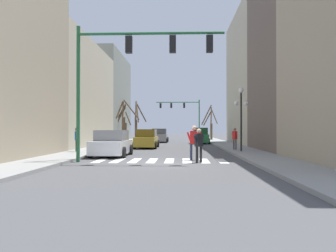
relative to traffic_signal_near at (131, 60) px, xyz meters
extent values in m
plane|color=#4C4C4F|center=(1.43, -0.47, -5.05)|extent=(240.00, 240.00, 0.00)
cube|color=gray|center=(-4.09, -0.47, -4.97)|extent=(2.39, 90.00, 0.15)
cube|color=gray|center=(6.94, -0.47, -4.97)|extent=(2.39, 90.00, 0.15)
cube|color=#BCB299|center=(-8.28, 13.60, -0.31)|extent=(6.00, 14.87, 9.46)
cube|color=gray|center=(-8.28, 27.45, 0.70)|extent=(6.00, 12.82, 11.50)
cube|color=#66564C|center=(11.14, 7.85, 1.63)|extent=(6.00, 8.57, 13.36)
cube|color=#BCB299|center=(11.14, 18.56, 1.82)|extent=(6.00, 12.83, 13.73)
cube|color=white|center=(-1.72, 0.88, -5.04)|extent=(0.45, 2.60, 0.01)
cube|color=white|center=(-0.82, 0.88, -5.04)|extent=(0.45, 2.60, 0.01)
cube|color=white|center=(0.08, 0.88, -5.04)|extent=(0.45, 2.60, 0.01)
cube|color=white|center=(0.98, 0.88, -5.04)|extent=(0.45, 2.60, 0.01)
cube|color=white|center=(1.88, 0.88, -5.04)|extent=(0.45, 2.60, 0.01)
cube|color=white|center=(2.78, 0.88, -5.04)|extent=(0.45, 2.60, 0.01)
cube|color=white|center=(3.68, 0.88, -5.04)|extent=(0.45, 2.60, 0.01)
cube|color=white|center=(4.58, 0.88, -5.04)|extent=(0.45, 2.60, 0.01)
cylinder|color=#236038|center=(-2.64, 0.00, -1.66)|extent=(0.18, 0.18, 6.77)
cylinder|color=#236038|center=(0.98, 0.00, 1.33)|extent=(7.25, 0.14, 0.14)
cube|color=black|center=(-0.10, 0.00, 0.78)|extent=(0.32, 0.28, 0.84)
cube|color=black|center=(2.07, 0.00, 0.78)|extent=(0.32, 0.28, 0.84)
cube|color=black|center=(3.88, 0.00, 0.78)|extent=(0.32, 0.28, 0.84)
cylinder|color=#236038|center=(5.50, 38.68, -1.77)|extent=(0.18, 0.18, 6.56)
cylinder|color=#236038|center=(1.90, 38.68, 1.12)|extent=(7.20, 0.14, 0.14)
cube|color=black|center=(2.98, 38.68, 0.57)|extent=(0.32, 0.28, 0.84)
cube|color=black|center=(0.82, 38.68, 0.57)|extent=(0.32, 0.28, 0.84)
cube|color=black|center=(-0.98, 38.68, 0.57)|extent=(0.32, 0.28, 0.84)
cylinder|color=black|center=(6.53, 6.16, -2.92)|extent=(0.12, 0.12, 3.94)
sphere|color=white|center=(6.53, 6.16, -0.77)|extent=(0.36, 0.36, 0.36)
sphere|color=white|center=(6.21, 6.16, -1.66)|extent=(0.31, 0.31, 0.31)
sphere|color=white|center=(6.85, 6.16, -1.66)|extent=(0.31, 0.31, 0.31)
cube|color=gray|center=(-0.21, 24.56, -4.45)|extent=(1.85, 4.56, 0.84)
cube|color=#464648|center=(-0.21, 24.56, -3.68)|extent=(1.70, 2.37, 0.69)
cylinder|color=black|center=(0.74, 23.15, -4.73)|extent=(0.22, 0.64, 0.64)
cylinder|color=black|center=(-1.15, 23.15, -4.73)|extent=(0.22, 0.64, 0.64)
cylinder|color=black|center=(0.74, 25.98, -4.73)|extent=(0.22, 0.64, 0.64)
cylinder|color=black|center=(-1.15, 25.98, -4.73)|extent=(0.22, 0.64, 0.64)
cube|color=silver|center=(-1.71, 3.58, -4.49)|extent=(1.85, 4.27, 0.77)
cube|color=slate|center=(-1.71, 3.58, -3.79)|extent=(1.70, 2.22, 0.63)
cylinder|color=black|center=(-2.66, 4.90, -4.73)|extent=(0.22, 0.64, 0.64)
cylinder|color=black|center=(-0.77, 4.90, -4.73)|extent=(0.22, 0.64, 0.64)
cylinder|color=black|center=(-2.66, 2.26, -4.73)|extent=(0.22, 0.64, 0.64)
cylinder|color=black|center=(-0.77, 2.26, -4.73)|extent=(0.22, 0.64, 0.64)
cube|color=#A38423|center=(-0.51, 12.24, -4.47)|extent=(1.71, 4.69, 0.80)
cube|color=#594813|center=(-0.51, 12.24, -3.74)|extent=(1.57, 2.44, 0.65)
cylinder|color=black|center=(0.36, 10.78, -4.73)|extent=(0.22, 0.64, 0.64)
cylinder|color=black|center=(-1.38, 10.78, -4.73)|extent=(0.22, 0.64, 0.64)
cylinder|color=black|center=(0.36, 13.69, -4.73)|extent=(0.22, 0.64, 0.64)
cylinder|color=black|center=(-1.38, 13.69, -4.73)|extent=(0.22, 0.64, 0.64)
cube|color=#236B38|center=(4.64, 21.43, -4.42)|extent=(1.72, 4.77, 0.89)
cube|color=#133A1E|center=(4.64, 21.43, -3.61)|extent=(1.58, 2.48, 0.73)
cylinder|color=black|center=(3.76, 22.90, -4.73)|extent=(0.22, 0.64, 0.64)
cylinder|color=black|center=(5.51, 22.90, -4.73)|extent=(0.22, 0.64, 0.64)
cylinder|color=black|center=(3.76, 19.95, -4.73)|extent=(0.22, 0.64, 0.64)
cylinder|color=black|center=(5.51, 19.95, -4.73)|extent=(0.22, 0.64, 0.64)
cylinder|color=#4C4C51|center=(6.46, 7.91, -4.52)|extent=(0.11, 0.11, 0.75)
cylinder|color=#4C4C51|center=(6.35, 8.17, -4.52)|extent=(0.11, 0.11, 0.75)
cube|color=red|center=(6.41, 8.04, -3.84)|extent=(0.34, 0.42, 0.59)
sphere|color=#8C664C|center=(6.41, 8.04, -3.41)|extent=(0.21, 0.21, 0.21)
cylinder|color=red|center=(6.49, 7.84, -3.88)|extent=(0.18, 0.27, 0.58)
cylinder|color=red|center=(6.32, 8.23, -3.88)|extent=(0.18, 0.27, 0.58)
cylinder|color=black|center=(-4.46, 5.40, -4.52)|extent=(0.11, 0.11, 0.75)
cylinder|color=black|center=(-4.56, 5.65, -4.52)|extent=(0.11, 0.11, 0.75)
cube|color=#235693|center=(-4.51, 5.52, -3.84)|extent=(0.34, 0.42, 0.59)
sphere|color=brown|center=(-4.51, 5.52, -3.41)|extent=(0.21, 0.21, 0.21)
cylinder|color=#235693|center=(-4.43, 5.33, -3.88)|extent=(0.18, 0.27, 0.58)
cylinder|color=#235693|center=(-4.59, 5.72, -3.88)|extent=(0.18, 0.27, 0.58)
cylinder|color=#282D47|center=(3.32, 1.21, -4.61)|extent=(0.13, 0.13, 0.86)
cylinder|color=#282D47|center=(3.01, 1.20, -4.61)|extent=(0.13, 0.13, 0.86)
cube|color=red|center=(3.17, 1.21, -3.84)|extent=(0.43, 0.26, 0.68)
sphere|color=beige|center=(3.17, 1.21, -3.34)|extent=(0.24, 0.24, 0.24)
cylinder|color=red|center=(3.41, 1.22, -3.89)|extent=(0.30, 0.11, 0.66)
cylinder|color=red|center=(2.92, 1.19, -3.89)|extent=(0.30, 0.11, 0.66)
cylinder|color=black|center=(3.24, -0.21, -4.65)|extent=(0.12, 0.12, 0.79)
cylinder|color=black|center=(3.45, -0.01, -4.65)|extent=(0.12, 0.12, 0.79)
cube|color=black|center=(3.35, -0.11, -3.95)|extent=(0.43, 0.43, 0.62)
sphere|color=beige|center=(3.35, -0.11, -3.49)|extent=(0.22, 0.22, 0.22)
cylinder|color=black|center=(3.19, -0.26, -3.99)|extent=(0.25, 0.25, 0.60)
cylinder|color=black|center=(3.51, 0.05, -3.99)|extent=(0.25, 0.25, 0.60)
cylinder|color=brown|center=(6.83, 31.25, -3.73)|extent=(0.32, 0.32, 2.33)
cylinder|color=brown|center=(6.14, 31.25, -1.35)|extent=(1.54, 0.17, 2.92)
cylinder|color=brown|center=(7.23, 31.02, -1.54)|extent=(0.93, 0.62, 2.22)
cylinder|color=brown|center=(6.30, 31.97, -1.87)|extent=(1.12, 1.62, 2.08)
cylinder|color=brown|center=(6.76, 30.74, -1.52)|extent=(0.31, 1.18, 2.52)
cylinder|color=brown|center=(-3.72, 28.58, -3.51)|extent=(0.34, 0.34, 2.77)
cylinder|color=brown|center=(-3.09, 29.57, -1.11)|extent=(1.28, 2.18, 2.59)
cylinder|color=brown|center=(-3.61, 27.84, -0.91)|extent=(0.37, 1.64, 2.57)
cylinder|color=brown|center=(-3.87, 29.21, -1.16)|extent=(0.44, 1.38, 2.04)
cylinder|color=brown|center=(-3.43, 27.81, -1.03)|extent=(0.70, 1.71, 3.03)
cylinder|color=brown|center=(-4.42, 24.31, -3.76)|extent=(0.30, 0.30, 2.28)
cylinder|color=brown|center=(-5.06, 24.19, -1.48)|extent=(1.38, 0.39, 2.53)
cylinder|color=brown|center=(-4.91, 24.08, -1.55)|extent=(1.12, 0.64, 2.31)
cylinder|color=brown|center=(-4.11, 24.33, -2.07)|extent=(0.77, 0.17, 1.69)
cylinder|color=brown|center=(-5.12, 24.57, -1.82)|extent=(1.49, 0.67, 2.32)
cylinder|color=brown|center=(-3.80, 19.25, -3.51)|extent=(0.37, 0.37, 2.77)
cylinder|color=brown|center=(-2.98, 19.64, -1.27)|extent=(1.71, 0.97, 2.24)
cylinder|color=brown|center=(-4.34, 19.83, -1.28)|extent=(1.16, 1.36, 1.97)
cylinder|color=brown|center=(-3.93, 19.70, -1.27)|extent=(0.39, 1.03, 1.89)
camera|label=1|loc=(2.49, -16.07, -3.41)|focal=35.00mm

